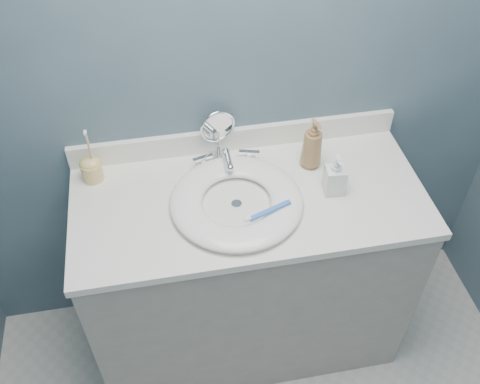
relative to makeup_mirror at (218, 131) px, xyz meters
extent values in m
cube|color=#445966|center=(0.07, 0.04, 0.21)|extent=(2.20, 0.02, 2.40)
cube|color=#A5A097|center=(0.07, -0.24, -0.56)|extent=(1.20, 0.55, 0.85)
cube|color=white|center=(0.07, -0.24, -0.12)|extent=(1.22, 0.57, 0.03)
cube|color=white|center=(0.07, 0.02, -0.06)|extent=(1.22, 0.02, 0.09)
cylinder|color=silver|center=(0.02, -0.27, -0.10)|extent=(0.04, 0.04, 0.01)
cube|color=silver|center=(0.02, -0.06, -0.10)|extent=(0.22, 0.05, 0.01)
cylinder|color=silver|center=(0.02, -0.06, -0.07)|extent=(0.03, 0.03, 0.06)
cylinder|color=silver|center=(0.02, -0.10, -0.05)|extent=(0.02, 0.09, 0.02)
sphere|color=silver|center=(0.02, -0.15, -0.05)|extent=(0.03, 0.03, 0.03)
cylinder|color=silver|center=(-0.07, -0.06, -0.09)|extent=(0.02, 0.02, 0.03)
cube|color=silver|center=(-0.07, -0.06, -0.06)|extent=(0.08, 0.03, 0.01)
cylinder|color=silver|center=(0.10, -0.06, -0.09)|extent=(0.02, 0.02, 0.03)
cube|color=silver|center=(0.10, -0.06, -0.06)|extent=(0.08, 0.03, 0.01)
cylinder|color=silver|center=(0.00, 0.00, -0.10)|extent=(0.08, 0.08, 0.01)
cylinder|color=silver|center=(0.00, 0.00, -0.05)|extent=(0.01, 0.01, 0.10)
torus|color=silver|center=(0.00, 0.00, 0.02)|extent=(0.13, 0.04, 0.13)
cylinder|color=white|center=(0.00, 0.00, 0.02)|extent=(0.11, 0.03, 0.11)
imported|color=olive|center=(0.32, -0.12, -0.01)|extent=(0.09, 0.09, 0.20)
imported|color=silver|center=(0.36, -0.26, -0.03)|extent=(0.08, 0.08, 0.15)
cylinder|color=#E1C170|center=(-0.46, -0.05, -0.07)|extent=(0.07, 0.07, 0.07)
ellipsoid|color=#E1C170|center=(-0.46, -0.05, -0.04)|extent=(0.07, 0.06, 0.04)
cylinder|color=#F4AC8A|center=(-0.45, -0.05, 0.03)|extent=(0.01, 0.02, 0.14)
cube|color=white|center=(-0.45, -0.05, 0.10)|extent=(0.01, 0.02, 0.01)
cube|color=#3A6ED0|center=(0.11, -0.36, -0.06)|extent=(0.15, 0.07, 0.01)
cube|color=white|center=(0.03, -0.38, -0.06)|extent=(0.03, 0.02, 0.01)
camera|label=1|loc=(-0.20, -1.49, 1.21)|focal=40.00mm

